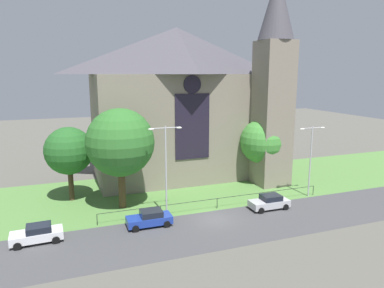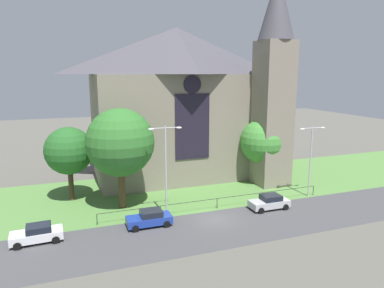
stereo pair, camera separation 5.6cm
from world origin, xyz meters
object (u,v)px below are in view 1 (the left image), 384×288
Objects in this scene: church_building at (184,102)px; streetlamp_far at (311,152)px; parked_car_white at (37,234)px; parked_car_silver at (269,202)px; tree_left_far at (69,151)px; tree_left_near at (120,143)px; streetlamp_near at (166,161)px; parked_car_blue at (150,218)px; tree_right_near at (262,142)px.

church_building is 3.15× the size of streetlamp_far.
parked_car_silver is at bearing 176.96° from parked_car_white.
parked_car_white is at bearing -107.41° from tree_left_far.
tree_left_near reaches higher than streetlamp_near.
tree_left_near is 11.71m from parked_car_white.
parked_car_white is (-3.07, -9.80, -4.93)m from tree_left_far.
parked_car_silver is at bearing -27.09° from tree_left_far.
tree_left_far is 27.25m from streetlamp_far.
streetlamp_near reaches higher than tree_left_far.
church_building is 6.08× the size of parked_car_white.
streetlamp_far is 8.07m from parked_car_silver.
church_building reaches higher than parked_car_blue.
parked_car_blue is (-19.35, -1.74, -4.50)m from streetlamp_far.
streetlamp_far reaches higher than parked_car_silver.
streetlamp_near is 12.99m from parked_car_white.
tree_left_far is 1.98× the size of parked_car_silver.
streetlamp_near is at bearing -140.59° from parked_car_blue.
parked_car_white is (-29.07, -1.66, -4.50)m from streetlamp_far.
church_building is 16.63m from tree_left_far.
parked_car_silver is at bearing -115.16° from tree_right_near.
parked_car_silver is (4.40, -15.05, -9.53)m from church_building.
tree_left_far is at bearing 162.62° from streetlamp_far.
tree_left_near is (5.04, -4.19, 1.37)m from tree_left_far.
church_building reaches higher than parked_car_white.
church_building is at bearing 129.42° from streetlamp_far.
parked_car_white is at bearing -145.34° from tree_left_near.
church_building is 11.73m from tree_right_near.
parked_car_blue is (9.73, -0.08, 0.00)m from parked_car_white.
tree_left_far is (-23.45, 1.77, 0.18)m from tree_right_near.
tree_right_near is at bearing -153.90° from parked_car_blue.
tree_right_near is 19.24m from parked_car_blue.
streetlamp_near is at bearing -9.52° from parked_car_silver.
tree_left_near reaches higher than parked_car_blue.
parked_car_white is at bearing -172.02° from streetlamp_near.
tree_right_near is 0.91× the size of streetlamp_near.
tree_left_near reaches higher than tree_right_near.
tree_left_near is 2.49× the size of parked_car_white.
tree_left_far is at bearing 137.24° from streetlamp_near.
tree_right_near is 18.63m from tree_left_near.
church_building is at bearing -143.38° from parked_car_white.
parked_car_silver is (10.77, -1.88, -5.00)m from streetlamp_near.
streetlamp_far is at bearing 0.00° from streetlamp_near.
tree_left_near is 1.29× the size of streetlamp_far.
tree_right_near is 1.96× the size of parked_car_white.
church_building is 2.84× the size of streetlamp_near.
parked_car_blue is at bearing -56.04° from tree_left_far.
tree_left_far is 1.98× the size of parked_car_blue.
tree_left_near reaches higher than streetlamp_far.
church_building is at bearing 18.38° from tree_left_far.
parked_car_white is 1.02× the size of parked_car_blue.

